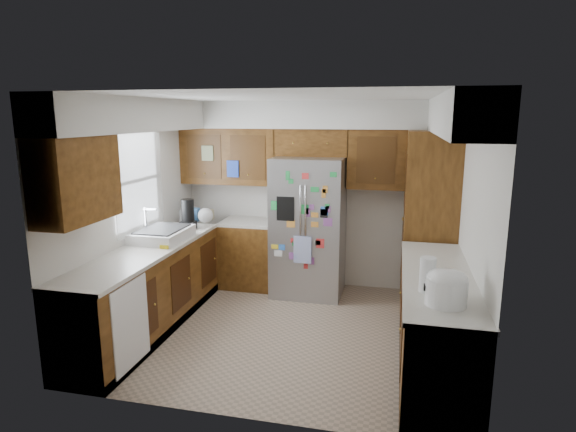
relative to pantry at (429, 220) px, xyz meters
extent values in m
plane|color=tan|center=(-1.50, -1.15, -1.07)|extent=(3.60, 3.60, 0.00)
cube|color=silver|center=(-1.50, 0.45, 0.18)|extent=(3.60, 0.04, 2.50)
cube|color=silver|center=(-3.30, -1.15, 0.18)|extent=(0.04, 3.20, 2.50)
cube|color=silver|center=(0.30, -1.15, 0.18)|extent=(0.04, 3.20, 2.50)
cube|color=silver|center=(-1.50, -2.75, 0.18)|extent=(3.60, 0.04, 2.50)
cube|color=white|center=(-1.50, -1.15, 1.43)|extent=(3.60, 3.20, 0.02)
cube|color=silver|center=(-1.50, 0.26, 1.25)|extent=(3.60, 0.38, 0.35)
cube|color=silver|center=(-3.11, -1.15, 1.25)|extent=(0.38, 3.20, 0.35)
cube|color=silver|center=(0.11, -1.15, 1.25)|extent=(0.38, 3.20, 0.35)
cube|color=#3D230B|center=(-2.63, 0.28, 0.70)|extent=(1.33, 0.34, 0.75)
cube|color=#3D230B|center=(-0.36, 0.28, 0.70)|extent=(1.33, 0.34, 0.75)
cube|color=#3D230B|center=(-3.13, -2.30, 0.70)|extent=(0.34, 0.85, 0.75)
cube|color=white|center=(-3.29, -1.05, 0.53)|extent=(0.02, 0.90, 1.05)
cube|color=white|center=(-3.25, -1.05, 0.53)|extent=(0.01, 1.02, 1.15)
cube|color=blue|center=(-2.54, 0.09, 0.55)|extent=(0.16, 0.02, 0.22)
cube|color=#C1B493|center=(-2.88, 0.09, 0.75)|extent=(0.16, 0.02, 0.20)
cube|color=#3D230B|center=(-3.00, -1.45, -0.64)|extent=(0.60, 2.60, 0.88)
cube|color=#3D230B|center=(-2.33, 0.15, -0.64)|extent=(0.75, 0.60, 0.88)
cube|color=silver|center=(-3.00, -1.45, -0.17)|extent=(0.63, 2.60, 0.04)
cube|color=silver|center=(-2.33, 0.15, -0.17)|extent=(0.75, 0.60, 0.04)
cube|color=black|center=(-3.00, -1.45, -1.02)|extent=(0.60, 2.60, 0.10)
cube|color=white|center=(-2.69, -2.30, -0.61)|extent=(0.01, 0.58, 0.80)
cube|color=#3D230B|center=(0.00, -1.62, -0.64)|extent=(0.60, 2.25, 0.88)
cube|color=silver|center=(0.00, -1.62, -0.17)|extent=(0.63, 2.25, 0.04)
cube|color=black|center=(0.00, -1.62, -1.02)|extent=(0.60, 2.25, 0.10)
cube|color=#3D230B|center=(0.00, 0.00, 0.00)|extent=(0.60, 0.90, 2.15)
cube|color=#9A999E|center=(-1.50, 0.05, -0.17)|extent=(0.90, 0.75, 1.80)
cylinder|color=silver|center=(-1.53, -0.34, -0.02)|extent=(0.02, 0.02, 0.90)
cylinder|color=silver|center=(-1.47, -0.34, -0.02)|extent=(0.02, 0.02, 0.90)
cube|color=black|center=(-1.72, -0.33, 0.12)|extent=(0.22, 0.01, 0.30)
cube|color=white|center=(-1.50, -0.35, -0.38)|extent=(0.22, 0.01, 0.34)
cube|color=green|center=(-1.36, -0.33, 0.38)|extent=(0.10, 0.00, 0.06)
cube|color=white|center=(-1.81, -0.33, -0.45)|extent=(0.10, 0.00, 0.08)
cube|color=orange|center=(-1.65, -0.33, -0.06)|extent=(0.11, 0.00, 0.09)
cube|color=blue|center=(-1.77, -0.33, -0.37)|extent=(0.08, 0.00, 0.07)
cube|color=orange|center=(-1.35, -0.33, -0.05)|extent=(0.09, 0.00, 0.07)
cube|color=black|center=(-1.24, -0.33, 0.09)|extent=(0.09, 0.00, 0.11)
cube|color=yellow|center=(-1.86, -0.33, -0.36)|extent=(0.09, 0.00, 0.06)
cube|color=red|center=(-1.62, -0.33, -0.27)|extent=(0.06, 0.00, 0.06)
cube|color=red|center=(-1.48, -0.33, 0.53)|extent=(0.08, 0.00, 0.07)
cube|color=green|center=(-1.21, -0.33, 0.18)|extent=(0.06, 0.00, 0.06)
cube|color=#8C4C99|center=(-1.38, -0.33, -0.52)|extent=(0.06, 0.00, 0.09)
cube|color=#8C4C99|center=(-1.44, -0.33, 0.09)|extent=(0.05, 0.00, 0.11)
cube|color=red|center=(-1.46, -0.33, -0.56)|extent=(0.05, 0.00, 0.12)
cube|color=green|center=(-1.69, -0.33, 0.53)|extent=(0.05, 0.00, 0.11)
cube|color=green|center=(-1.65, -0.33, 0.47)|extent=(0.06, 0.00, 0.06)
cube|color=green|center=(-1.14, -0.33, 0.56)|extent=(0.08, 0.00, 0.06)
cube|color=green|center=(-1.48, -0.33, 0.13)|extent=(0.10, 0.00, 0.12)
cube|color=#8C4C99|center=(-1.20, -0.33, -0.02)|extent=(0.11, 0.00, 0.10)
cube|color=blue|center=(-1.24, -0.33, 0.12)|extent=(0.09, 0.00, 0.11)
cube|color=black|center=(-1.31, -0.33, -0.28)|extent=(0.06, 0.00, 0.06)
cube|color=#8C4C99|center=(-1.19, -0.33, 0.14)|extent=(0.06, 0.00, 0.08)
cube|color=orange|center=(-1.25, -0.33, 0.33)|extent=(0.05, 0.00, 0.11)
cube|color=red|center=(-1.50, -0.33, -0.50)|extent=(0.10, 0.00, 0.08)
cube|color=green|center=(-1.86, -0.33, 0.16)|extent=(0.08, 0.00, 0.12)
cube|color=#8C4C99|center=(-1.40, -0.33, 0.16)|extent=(0.06, 0.00, 0.07)
cube|color=orange|center=(-1.36, -0.33, 0.07)|extent=(0.09, 0.00, 0.06)
cube|color=green|center=(-1.60, -0.33, -0.31)|extent=(0.07, 0.00, 0.06)
cube|color=red|center=(-1.28, -0.33, -0.29)|extent=(0.10, 0.00, 0.12)
cube|color=#8C4C99|center=(-1.64, -0.33, -0.47)|extent=(0.07, 0.00, 0.09)
cube|color=orange|center=(-1.23, -0.33, 0.38)|extent=(0.06, 0.00, 0.09)
cube|color=#3D230B|center=(-1.50, 0.28, 0.90)|extent=(0.96, 0.34, 0.35)
sphere|color=#112FA6|center=(-1.77, 0.25, 1.23)|extent=(0.31, 0.31, 0.31)
cylinder|color=black|center=(-1.31, 0.20, 1.15)|extent=(0.25, 0.25, 0.14)
ellipsoid|color=#333338|center=(-1.31, 0.20, 1.22)|extent=(0.23, 0.23, 0.10)
cube|color=white|center=(-3.00, -1.05, -0.09)|extent=(0.52, 0.70, 0.12)
cube|color=black|center=(-3.00, -1.05, -0.03)|extent=(0.44, 0.60, 0.02)
cylinder|color=silver|center=(-3.20, -1.05, 0.07)|extent=(0.02, 0.02, 0.30)
cylinder|color=silver|center=(-3.14, -1.05, 0.20)|extent=(0.16, 0.02, 0.02)
cube|color=yellow|center=(-2.80, -1.32, -0.13)|extent=(0.10, 0.18, 0.04)
cube|color=black|center=(-2.93, -0.50, -0.10)|extent=(0.18, 0.14, 0.10)
cylinder|color=black|center=(-2.93, -0.50, 0.09)|extent=(0.16, 0.16, 0.28)
cylinder|color=#9A999E|center=(-3.08, -0.28, -0.05)|extent=(0.14, 0.14, 0.20)
sphere|color=white|center=(-2.86, -0.11, -0.05)|extent=(0.20, 0.20, 0.20)
cube|color=#3F72B2|center=(-3.05, -0.06, -0.06)|extent=(0.14, 0.10, 0.18)
cube|color=#BFB28C|center=(-2.88, 0.10, -0.08)|extent=(0.10, 0.08, 0.14)
cylinder|color=white|center=(-3.00, -0.75, -0.10)|extent=(0.08, 0.08, 0.11)
cylinder|color=white|center=(0.00, -2.33, -0.05)|extent=(0.31, 0.31, 0.21)
ellipsoid|color=white|center=(0.00, -2.33, 0.05)|extent=(0.30, 0.30, 0.13)
cube|color=black|center=(-0.15, -2.33, -0.03)|extent=(0.04, 0.06, 0.04)
cylinder|color=white|center=(-0.13, -2.09, -0.01)|extent=(0.13, 0.13, 0.29)
camera|label=1|loc=(-0.39, -5.94, 1.25)|focal=30.00mm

